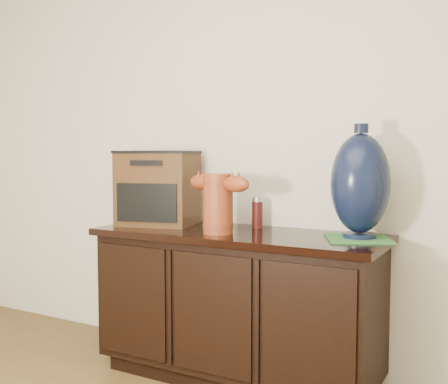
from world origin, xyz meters
The scene contains 6 objects.
sideboard centered at (0.00, 2.23, 0.39)m, with size 1.46×0.56×0.75m.
terracotta_vessel centered at (-0.05, 2.12, 0.92)m, with size 0.41×0.20×0.29m.
tv_radio centered at (-0.50, 2.26, 0.96)m, with size 0.47×0.41×0.40m.
green_mat centered at (0.59, 2.28, 0.76)m, with size 0.27×0.27×0.01m, color #316C30.
lamp_base centered at (0.60, 2.28, 1.01)m, with size 0.35×0.35×0.51m.
spray_can centered at (0.04, 2.38, 0.83)m, with size 0.06×0.06×0.16m.
Camera 1 is at (1.20, -0.07, 1.13)m, focal length 42.00 mm.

